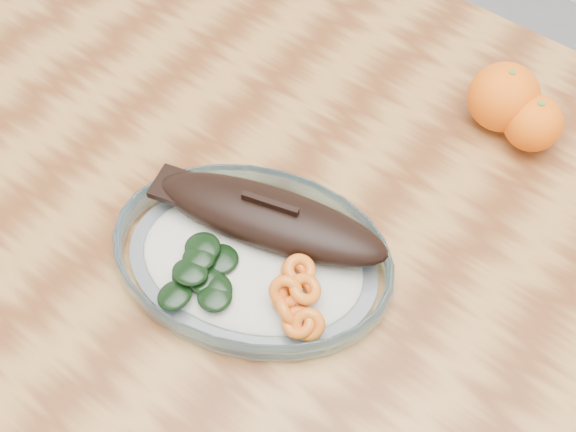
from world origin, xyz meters
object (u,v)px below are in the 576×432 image
at_px(dining_table, 351,278).
at_px(orange_left, 504,97).
at_px(plated_meal, 253,254).
at_px(orange_right, 533,123).

relative_size(dining_table, orange_left, 14.71).
relative_size(plated_meal, orange_left, 8.12).
distance_m(orange_left, orange_right, 0.04).
height_order(dining_table, orange_right, orange_right).
bearing_deg(dining_table, orange_left, 80.12).
distance_m(dining_table, orange_right, 0.27).
bearing_deg(dining_table, plated_meal, -122.87).
height_order(plated_meal, orange_right, plated_meal).
xyz_separation_m(dining_table, orange_right, (0.08, 0.22, 0.13)).
distance_m(dining_table, orange_left, 0.27).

